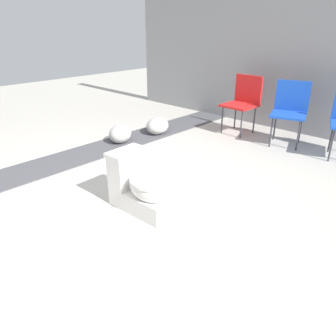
{
  "coord_description": "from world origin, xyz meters",
  "views": [
    {
      "loc": [
        2.2,
        -1.75,
        1.54
      ],
      "look_at": [
        0.28,
        0.27,
        0.3
      ],
      "focal_mm": 35.0,
      "sensor_mm": 36.0,
      "label": 1
    }
  ],
  "objects_px": {
    "toilet": "(145,186)",
    "folding_chair_middle": "(290,106)",
    "boulder_near": "(120,134)",
    "folding_chair_left": "(244,98)",
    "boulder_far": "(158,126)"
  },
  "relations": [
    {
      "from": "toilet",
      "to": "folding_chair_left",
      "type": "relative_size",
      "value": 0.77
    },
    {
      "from": "boulder_near",
      "to": "boulder_far",
      "type": "xyz_separation_m",
      "value": [
        0.11,
        0.62,
        0.0
      ]
    },
    {
      "from": "toilet",
      "to": "folding_chair_middle",
      "type": "bearing_deg",
      "value": 85.07
    },
    {
      "from": "folding_chair_middle",
      "to": "boulder_far",
      "type": "relative_size",
      "value": 2.08
    },
    {
      "from": "toilet",
      "to": "folding_chair_middle",
      "type": "xyz_separation_m",
      "value": [
        0.11,
        2.56,
        0.29
      ]
    },
    {
      "from": "toilet",
      "to": "boulder_far",
      "type": "height_order",
      "value": "toilet"
    },
    {
      "from": "folding_chair_left",
      "to": "boulder_near",
      "type": "relative_size",
      "value": 2.11
    },
    {
      "from": "toilet",
      "to": "boulder_far",
      "type": "distance_m",
      "value": 2.16
    },
    {
      "from": "toilet",
      "to": "boulder_near",
      "type": "bearing_deg",
      "value": 145.67
    },
    {
      "from": "folding_chair_left",
      "to": "boulder_far",
      "type": "bearing_deg",
      "value": -39.35
    },
    {
      "from": "toilet",
      "to": "folding_chair_middle",
      "type": "relative_size",
      "value": 0.77
    },
    {
      "from": "folding_chair_middle",
      "to": "boulder_near",
      "type": "bearing_deg",
      "value": -65.1
    },
    {
      "from": "folding_chair_left",
      "to": "folding_chair_middle",
      "type": "distance_m",
      "value": 0.72
    },
    {
      "from": "folding_chair_left",
      "to": "folding_chair_middle",
      "type": "relative_size",
      "value": 1.0
    },
    {
      "from": "boulder_far",
      "to": "folding_chair_left",
      "type": "bearing_deg",
      "value": 48.81
    }
  ]
}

